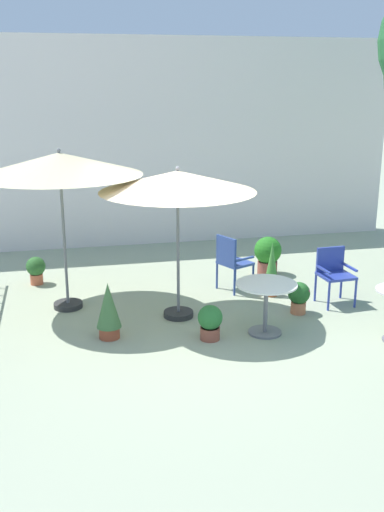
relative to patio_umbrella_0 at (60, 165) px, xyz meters
name	(u,v)px	position (x,y,z in m)	size (l,w,h in m)	color
ground_plane	(201,333)	(1.76, -1.41, -2.19)	(60.00, 60.00, 0.00)	#9EA78B
villa_facade	(145,143)	(1.76, 3.58, -0.08)	(10.65, 0.30, 4.22)	white
patio_umbrella_0	(60,165)	(0.00, 0.00, 0.00)	(2.41, 2.41, 2.43)	#2D2D2D
patio_umbrella_1	(178,183)	(1.59, -0.73, -0.19)	(2.22, 2.22, 2.23)	#2D2D2D
cafe_table_0	(266,298)	(2.64, -1.59, -1.68)	(0.84, 0.84, 0.73)	silver
patio_chair_0	(334,271)	(4.07, -0.68, -1.67)	(0.52, 0.50, 0.87)	#2C3D9E
patio_chair_1	(232,259)	(2.67, 0.21, -1.65)	(0.61, 0.62, 0.94)	#2F499A
potted_plant_0	(268,254)	(3.55, 0.91, -1.81)	(0.49, 0.49, 0.69)	brown
potted_plant_1	(108,309)	(0.52, -1.28, -1.78)	(0.34, 0.34, 0.79)	#A2492E
potted_plant_2	(272,269)	(3.24, -0.16, -1.75)	(0.23, 0.23, 0.90)	#A7562E
potted_plant_3	(299,296)	(3.37, -0.99, -1.92)	(0.33, 0.33, 0.49)	#C0704B
potted_plant_4	(36,269)	(-0.50, 1.24, -1.92)	(0.33, 0.33, 0.48)	#C86141
potted_plant_5	(210,321)	(1.85, -1.62, -1.93)	(0.34, 0.34, 0.48)	#974D3A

